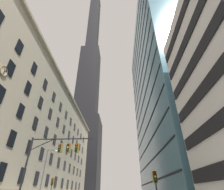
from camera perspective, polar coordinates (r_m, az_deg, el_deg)
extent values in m
cube|color=#BCAF93|center=(49.15, -25.26, -13.53)|extent=(14.75, 68.10, 28.30)
cube|color=tan|center=(51.49, -14.36, 0.21)|extent=(0.70, 68.10, 0.60)
cube|color=black|center=(26.61, -34.09, -21.26)|extent=(0.14, 1.40, 2.20)
cube|color=black|center=(30.85, -28.85, -23.36)|extent=(0.14, 1.40, 2.20)
cube|color=black|center=(35.30, -24.80, -24.82)|extent=(0.14, 1.40, 2.20)
cube|color=black|center=(39.87, -21.60, -25.88)|extent=(0.14, 1.40, 2.20)
cube|color=black|center=(44.54, -19.02, -26.66)|extent=(0.14, 1.40, 2.20)
cube|color=black|center=(49.27, -16.92, -27.26)|extent=(0.14, 1.40, 2.20)
cube|color=black|center=(54.05, -15.16, -27.74)|extent=(0.14, 1.40, 2.20)
cube|color=black|center=(58.87, -13.68, -28.11)|extent=(0.14, 1.40, 2.20)
cube|color=black|center=(63.72, -12.42, -28.42)|extent=(0.14, 1.40, 2.20)
cube|color=black|center=(68.58, -11.33, -28.68)|extent=(0.14, 1.40, 2.20)
cube|color=black|center=(27.30, -31.46, -12.81)|extent=(0.14, 1.40, 2.20)
cube|color=black|center=(31.46, -26.86, -15.94)|extent=(0.14, 1.40, 2.20)
cube|color=black|center=(35.82, -23.26, -18.26)|extent=(0.14, 1.40, 2.20)
cube|color=black|center=(40.34, -20.39, -20.01)|extent=(0.14, 1.40, 2.20)
cube|color=black|center=(44.96, -18.05, -21.38)|extent=(0.14, 1.40, 2.20)
cube|color=black|center=(49.65, -16.13, -22.47)|extent=(0.14, 1.40, 2.20)
cube|color=black|center=(54.40, -14.51, -23.35)|extent=(0.14, 1.40, 2.20)
cube|color=black|center=(59.19, -13.14, -24.08)|extent=(0.14, 1.40, 2.20)
cube|color=black|center=(64.01, -11.96, -24.69)|extent=(0.14, 1.40, 2.20)
cube|color=black|center=(68.86, -10.94, -25.20)|extent=(0.14, 1.40, 2.20)
cube|color=black|center=(24.99, -34.43, 0.29)|extent=(0.14, 1.40, 2.20)
cube|color=black|center=(28.61, -29.18, -4.93)|extent=(0.14, 1.40, 2.20)
cube|color=black|center=(32.59, -25.11, -8.90)|extent=(0.14, 1.40, 2.20)
cube|color=black|center=(36.83, -21.90, -11.95)|extent=(0.14, 1.40, 2.20)
cube|color=black|center=(41.23, -19.30, -14.34)|extent=(0.14, 1.40, 2.20)
cube|color=black|center=(45.76, -17.18, -16.24)|extent=(0.14, 1.40, 2.20)
cube|color=black|center=(50.38, -15.41, -17.78)|extent=(0.14, 1.40, 2.20)
cube|color=black|center=(55.07, -13.91, -19.05)|extent=(0.14, 1.40, 2.20)
cube|color=black|center=(59.80, -12.64, -20.10)|extent=(0.14, 1.40, 2.20)
cube|color=black|center=(64.58, -11.53, -21.00)|extent=(0.14, 1.40, 2.20)
cube|color=black|center=(69.38, -10.57, -21.76)|extent=(0.14, 1.40, 2.20)
cube|color=black|center=(27.06, -31.80, 7.90)|extent=(0.14, 1.40, 2.20)
cube|color=black|center=(30.44, -27.18, 2.14)|extent=(0.14, 1.40, 2.20)
cube|color=black|center=(34.21, -23.57, -2.43)|extent=(0.14, 1.40, 2.20)
cube|color=black|center=(38.27, -20.67, -6.05)|extent=(0.14, 1.40, 2.20)
cube|color=black|center=(42.53, -18.32, -8.96)|extent=(0.14, 1.40, 2.20)
cube|color=black|center=(46.93, -16.38, -11.31)|extent=(0.14, 1.40, 2.20)
cube|color=black|center=(51.44, -14.75, -13.25)|extent=(0.14, 1.40, 2.20)
cube|color=black|center=(56.04, -13.36, -14.86)|extent=(0.14, 1.40, 2.20)
cube|color=black|center=(60.70, -12.17, -16.23)|extent=(0.14, 1.40, 2.20)
cube|color=black|center=(65.41, -11.13, -17.39)|extent=(0.14, 1.40, 2.20)
cube|color=black|center=(70.16, -10.23, -18.39)|extent=(0.14, 1.40, 2.20)
cube|color=black|center=(29.60, -29.51, 14.31)|extent=(0.14, 1.40, 2.20)
cube|color=black|center=(32.71, -25.43, 8.31)|extent=(0.14, 1.40, 2.20)
cube|color=black|center=(36.25, -22.19, 3.39)|extent=(0.14, 1.40, 2.20)
cube|color=black|center=(40.10, -19.58, -0.63)|extent=(0.14, 1.40, 2.20)
cube|color=black|center=(44.18, -17.43, -3.93)|extent=(0.14, 1.40, 2.20)
cube|color=black|center=(48.43, -15.65, -6.65)|extent=(0.14, 1.40, 2.20)
cube|color=black|center=(52.82, -14.14, -8.93)|extent=(0.14, 1.40, 2.20)
cube|color=black|center=(57.31, -12.85, -10.84)|extent=(0.14, 1.40, 2.20)
cube|color=black|center=(61.87, -11.73, -12.48)|extent=(0.14, 1.40, 2.20)
cube|color=black|center=(66.50, -10.76, -13.88)|extent=(0.14, 1.40, 2.20)
cube|color=black|center=(71.17, -9.91, -15.10)|extent=(0.14, 1.40, 2.20)
torus|color=olive|center=(25.75, -33.48, 6.99)|extent=(0.13, 1.42, 1.42)
cylinder|color=silver|center=(25.78, -33.55, 6.98)|extent=(0.05, 1.23, 1.23)
cube|color=black|center=(25.86, -33.24, 7.13)|extent=(0.03, 0.26, 0.35)
cube|color=black|center=(25.64, -33.51, 6.47)|extent=(0.03, 0.19, 0.54)
cube|color=black|center=(116.17, -10.42, -19.65)|extent=(23.28, 23.28, 47.77)
cube|color=black|center=(139.79, -8.16, 4.55)|extent=(16.29, 16.29, 69.48)
cube|color=black|center=(195.69, -6.33, 23.48)|extent=(10.47, 10.47, 86.85)
cube|color=black|center=(14.59, 31.50, -9.14)|extent=(0.16, 11.49, 1.10)
cube|color=black|center=(15.75, 28.54, 0.91)|extent=(0.16, 11.49, 1.10)
cube|color=black|center=(17.36, 26.06, 9.34)|extent=(0.16, 11.49, 1.10)
cube|color=black|center=(19.31, 23.95, 16.19)|extent=(0.16, 11.49, 1.10)
cube|color=black|center=(21.49, 22.14, 21.71)|extent=(0.16, 11.49, 1.10)
cube|color=teal|center=(52.07, 19.33, 1.59)|extent=(16.56, 43.52, 56.56)
cube|color=black|center=(42.67, 13.59, -27.24)|extent=(0.12, 42.52, 0.24)
cube|color=black|center=(43.08, 12.90, -21.96)|extent=(0.12, 42.52, 0.24)
cube|color=black|center=(43.85, 12.27, -16.82)|extent=(0.12, 42.52, 0.24)
cube|color=black|center=(44.97, 11.69, -11.89)|extent=(0.12, 42.52, 0.24)
cube|color=black|center=(46.40, 11.17, -7.23)|extent=(0.12, 42.52, 0.24)
cube|color=black|center=(48.12, 10.69, -2.88)|extent=(0.12, 42.52, 0.24)
cube|color=black|center=(50.11, 10.25, 1.15)|extent=(0.12, 42.52, 0.24)
cube|color=black|center=(52.33, 9.85, 4.85)|extent=(0.12, 42.52, 0.24)
cube|color=black|center=(54.74, 9.47, 8.24)|extent=(0.12, 42.52, 0.24)
cube|color=black|center=(57.34, 9.13, 11.34)|extent=(0.12, 42.52, 0.24)
cube|color=black|center=(60.09, 8.80, 14.15)|extent=(0.12, 42.52, 0.24)
cube|color=black|center=(62.98, 8.50, 16.72)|extent=(0.12, 42.52, 0.24)
cube|color=black|center=(65.98, 8.22, 19.06)|extent=(0.12, 42.52, 0.24)
cylinder|color=black|center=(22.39, -28.10, -22.12)|extent=(0.20, 0.20, 7.47)
cylinder|color=black|center=(21.55, -17.03, -14.41)|extent=(7.32, 0.14, 0.14)
cylinder|color=black|center=(22.22, -22.83, -15.48)|extent=(3.01, 0.10, 1.52)
cylinder|color=black|center=(21.51, -17.39, -15.16)|extent=(0.04, 0.04, 0.60)
cube|color=black|center=(21.33, -17.72, -17.08)|extent=(0.30, 0.30, 0.90)
cube|color=olive|center=(21.48, -17.57, -17.20)|extent=(0.40, 0.40, 1.04)
sphere|color=red|center=(21.25, -17.73, -16.24)|extent=(0.20, 0.20, 0.20)
sphere|color=#4B3A08|center=(21.18, -17.86, -16.97)|extent=(0.20, 0.20, 0.20)
sphere|color=#083D10|center=(21.12, -17.98, -17.70)|extent=(0.20, 0.20, 0.20)
cylinder|color=black|center=(21.19, -14.73, -15.32)|extent=(0.04, 0.04, 0.60)
cube|color=black|center=(21.01, -15.01, -17.28)|extent=(0.30, 0.30, 0.90)
cube|color=olive|center=(21.17, -14.89, -17.39)|extent=(0.40, 0.40, 1.04)
sphere|color=#450808|center=(20.93, -15.03, -16.43)|extent=(0.20, 0.20, 0.20)
sphere|color=yellow|center=(20.86, -15.14, -17.17)|extent=(0.20, 0.20, 0.20)
sphere|color=#083D10|center=(20.80, -15.25, -17.91)|extent=(0.20, 0.20, 0.20)
cylinder|color=black|center=(20.93, -12.00, -15.45)|extent=(0.04, 0.04, 0.60)
cube|color=black|center=(20.74, -12.23, -17.44)|extent=(0.30, 0.30, 0.90)
cube|color=olive|center=(20.90, -12.12, -17.55)|extent=(0.40, 0.40, 1.04)
sphere|color=red|center=(20.66, -12.25, -16.58)|extent=(0.20, 0.20, 0.20)
sphere|color=#4B3A08|center=(20.59, -12.34, -17.33)|extent=(0.20, 0.20, 0.20)
sphere|color=#083D10|center=(20.53, -12.43, -18.09)|extent=(0.20, 0.20, 0.20)
cube|color=black|center=(17.54, 14.74, -25.80)|extent=(0.30, 0.30, 0.90)
cube|color=olive|center=(17.71, 14.63, -25.86)|extent=(0.40, 0.40, 1.04)
sphere|color=#450808|center=(17.41, 14.70, -24.84)|extent=(0.20, 0.20, 0.20)
sphere|color=yellow|center=(17.39, 14.84, -25.75)|extent=(0.20, 0.20, 0.20)
sphere|color=#083D10|center=(17.37, 14.97, -26.66)|extent=(0.20, 0.20, 0.20)
cube|color=black|center=(30.56, -20.06, -26.43)|extent=(0.30, 0.30, 0.90)
cube|color=olive|center=(30.72, -19.94, -26.47)|extent=(0.40, 0.40, 1.04)
sphere|color=red|center=(30.43, -20.06, -25.88)|extent=(0.20, 0.20, 0.20)
sphere|color=#4B3A08|center=(30.41, -20.17, -26.40)|extent=(0.20, 0.20, 0.20)
sphere|color=#083D10|center=(30.40, -20.27, -26.92)|extent=(0.20, 0.20, 0.20)
cylinder|color=#47474C|center=(31.77, -22.91, -24.31)|extent=(0.18, 0.18, 8.18)
cylinder|color=#47474C|center=(32.03, -20.09, -17.60)|extent=(1.57, 0.10, 0.10)
ellipsoid|color=#EFE5C6|center=(31.73, -18.75, -17.90)|extent=(0.56, 0.32, 0.24)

